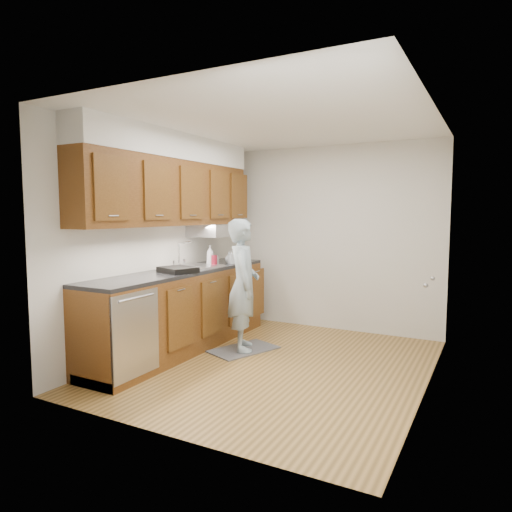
{
  "coord_description": "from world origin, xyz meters",
  "views": [
    {
      "loc": [
        2.01,
        -4.22,
        1.6
      ],
      "look_at": [
        -0.36,
        0.25,
        1.12
      ],
      "focal_mm": 32.0,
      "sensor_mm": 36.0,
      "label": 1
    }
  ],
  "objects_px": {
    "soap_bottle_a": "(210,255)",
    "dish_rack": "(178,270)",
    "steel_can": "(216,260)",
    "soap_bottle_b": "(232,257)",
    "soda_can": "(214,261)",
    "soap_bottle_c": "(229,257)",
    "person": "(243,276)"
  },
  "relations": [
    {
      "from": "person",
      "to": "soap_bottle_c",
      "type": "distance_m",
      "value": 0.8
    },
    {
      "from": "person",
      "to": "soap_bottle_a",
      "type": "height_order",
      "value": "person"
    },
    {
      "from": "soap_bottle_b",
      "to": "soap_bottle_c",
      "type": "xyz_separation_m",
      "value": [
        -0.07,
        0.05,
        -0.01
      ]
    },
    {
      "from": "soap_bottle_c",
      "to": "steel_can",
      "type": "distance_m",
      "value": 0.3
    },
    {
      "from": "steel_can",
      "to": "person",
      "type": "bearing_deg",
      "value": -26.93
    },
    {
      "from": "soap_bottle_b",
      "to": "soap_bottle_c",
      "type": "bearing_deg",
      "value": 141.61
    },
    {
      "from": "dish_rack",
      "to": "soap_bottle_c",
      "type": "bearing_deg",
      "value": 108.59
    },
    {
      "from": "soap_bottle_c",
      "to": "dish_rack",
      "type": "relative_size",
      "value": 0.39
    },
    {
      "from": "soap_bottle_c",
      "to": "steel_can",
      "type": "relative_size",
      "value": 1.18
    },
    {
      "from": "person",
      "to": "steel_can",
      "type": "bearing_deg",
      "value": 30.66
    },
    {
      "from": "soap_bottle_b",
      "to": "steel_can",
      "type": "distance_m",
      "value": 0.26
    },
    {
      "from": "soap_bottle_b",
      "to": "soda_can",
      "type": "relative_size",
      "value": 1.3
    },
    {
      "from": "soda_can",
      "to": "steel_can",
      "type": "relative_size",
      "value": 1.06
    },
    {
      "from": "soap_bottle_c",
      "to": "soda_can",
      "type": "relative_size",
      "value": 1.11
    },
    {
      "from": "soap_bottle_b",
      "to": "soda_can",
      "type": "bearing_deg",
      "value": -99.9
    },
    {
      "from": "soap_bottle_a",
      "to": "steel_can",
      "type": "xyz_separation_m",
      "value": [
        0.07,
        0.03,
        -0.06
      ]
    },
    {
      "from": "soap_bottle_a",
      "to": "dish_rack",
      "type": "relative_size",
      "value": 0.66
    },
    {
      "from": "soap_bottle_a",
      "to": "soda_can",
      "type": "relative_size",
      "value": 1.87
    },
    {
      "from": "soap_bottle_b",
      "to": "dish_rack",
      "type": "distance_m",
      "value": 1.03
    },
    {
      "from": "soap_bottle_b",
      "to": "soap_bottle_c",
      "type": "height_order",
      "value": "soap_bottle_b"
    },
    {
      "from": "steel_can",
      "to": "dish_rack",
      "type": "distance_m",
      "value": 0.78
    },
    {
      "from": "steel_can",
      "to": "soap_bottle_b",
      "type": "bearing_deg",
      "value": 71.97
    },
    {
      "from": "soap_bottle_a",
      "to": "soap_bottle_b",
      "type": "relative_size",
      "value": 1.44
    },
    {
      "from": "soap_bottle_b",
      "to": "soap_bottle_a",
      "type": "bearing_deg",
      "value": -118.91
    },
    {
      "from": "dish_rack",
      "to": "soda_can",
      "type": "bearing_deg",
      "value": 107.49
    },
    {
      "from": "person",
      "to": "soda_can",
      "type": "bearing_deg",
      "value": 37.07
    },
    {
      "from": "soap_bottle_a",
      "to": "soap_bottle_c",
      "type": "bearing_deg",
      "value": 75.42
    },
    {
      "from": "soda_can",
      "to": "dish_rack",
      "type": "bearing_deg",
      "value": -91.68
    },
    {
      "from": "soap_bottle_a",
      "to": "steel_can",
      "type": "relative_size",
      "value": 1.98
    },
    {
      "from": "soap_bottle_c",
      "to": "soap_bottle_a",
      "type": "bearing_deg",
      "value": -104.58
    },
    {
      "from": "soap_bottle_a",
      "to": "dish_rack",
      "type": "xyz_separation_m",
      "value": [
        0.07,
        -0.75,
        -0.1
      ]
    },
    {
      "from": "person",
      "to": "steel_can",
      "type": "xyz_separation_m",
      "value": [
        -0.55,
        0.28,
        0.13
      ]
    }
  ]
}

